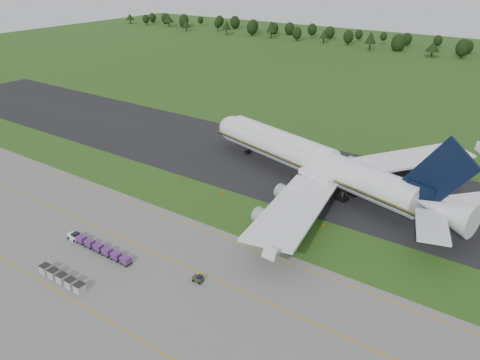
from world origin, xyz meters
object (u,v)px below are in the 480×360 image
Objects in this scene: edge_markers at (245,200)px; uld_row at (62,278)px; utility_cart at (198,279)px; aircraft at (314,160)px; baggage_train at (97,247)px.

uld_row is at bearing -102.44° from edge_markers.
utility_cart is 31.46m from edge_markers.
edge_markers is at bearing -115.25° from aircraft.
aircraft is 64.43m from uld_row.
aircraft is 55.79m from baggage_train.
aircraft is at bearing 67.97° from baggage_train.
edge_markers is (-8.51, -18.04, -5.97)m from aircraft.
uld_row reaches higher than edge_markers.
baggage_train is 1.55× the size of uld_row.
baggage_train is at bearing -110.22° from edge_markers.
baggage_train is 22.63m from utility_cart.
baggage_train is at bearing -112.03° from aircraft.
aircraft is 1.91× the size of edge_markers.
utility_cart is at bearing -88.19° from aircraft.
uld_row is at bearing -75.03° from baggage_train.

